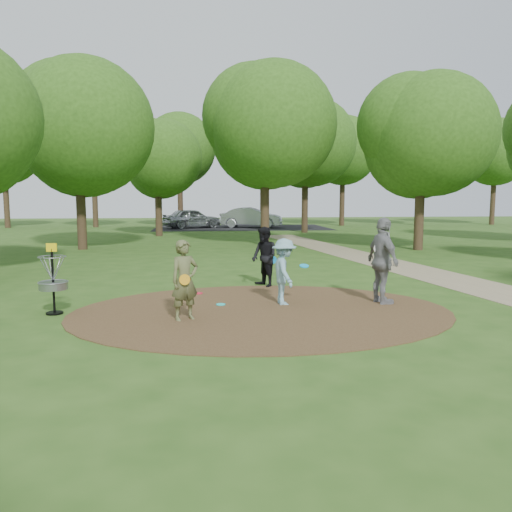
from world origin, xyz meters
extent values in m
plane|color=#2D5119|center=(0.00, 0.00, 0.00)|extent=(100.00, 100.00, 0.00)
cylinder|color=#47301C|center=(0.00, 0.00, 0.01)|extent=(8.40, 8.40, 0.02)
cube|color=#8C7A5B|center=(6.50, 2.00, 0.01)|extent=(7.55, 39.89, 0.01)
cube|color=black|center=(2.00, 30.00, 0.00)|extent=(14.00, 8.00, 0.01)
imported|color=brown|center=(-1.66, -0.58, 0.83)|extent=(0.72, 0.64, 1.66)
cylinder|color=#FAAA1B|center=(-1.66, -0.75, 0.88)|extent=(0.22, 0.08, 0.22)
imported|color=#7CACBA|center=(0.60, 0.68, 0.78)|extent=(0.67, 1.06, 1.56)
cylinder|color=#0DA9EA|center=(1.08, 0.70, 0.91)|extent=(0.22, 0.22, 0.08)
imported|color=black|center=(0.44, 3.08, 0.85)|extent=(0.93, 1.02, 1.69)
cylinder|color=#0B83CA|center=(0.69, 3.11, 0.75)|extent=(0.23, 0.12, 0.22)
imported|color=gray|center=(2.92, 0.51, 1.03)|extent=(0.71, 1.27, 2.05)
cylinder|color=silver|center=(2.81, 0.55, 1.31)|extent=(0.23, 0.10, 0.22)
cylinder|color=#1BDED7|center=(-0.88, 0.73, 0.03)|extent=(0.22, 0.22, 0.02)
cylinder|color=red|center=(-1.40, 2.15, 0.03)|extent=(0.22, 0.22, 0.02)
imported|color=#95989C|center=(-2.02, 29.89, 0.79)|extent=(5.01, 3.54, 1.58)
imported|color=#A7ABAF|center=(2.81, 29.94, 0.83)|extent=(5.29, 2.93, 1.65)
cylinder|color=black|center=(-4.50, 0.30, 0.68)|extent=(0.05, 0.05, 1.35)
cylinder|color=black|center=(-4.50, 0.30, 0.02)|extent=(0.36, 0.36, 0.04)
cylinder|color=gray|center=(-4.50, 0.30, 0.62)|extent=(0.60, 0.60, 0.16)
torus|color=gray|center=(-4.50, 0.30, 0.70)|extent=(0.63, 0.63, 0.03)
torus|color=gray|center=(-4.50, 0.30, 1.25)|extent=(0.58, 0.58, 0.02)
cube|color=yellow|center=(-4.50, 0.30, 1.45)|extent=(0.22, 0.02, 0.18)
cylinder|color=#332316|center=(-7.00, 14.00, 1.90)|extent=(0.44, 0.44, 3.80)
sphere|color=#2A4F15|center=(-7.00, 14.00, 5.55)|extent=(6.38, 6.38, 6.38)
cylinder|color=#332316|center=(2.00, 15.00, 2.09)|extent=(0.44, 0.44, 4.18)
sphere|color=#2A4F15|center=(2.00, 15.00, 5.92)|extent=(6.33, 6.33, 6.33)
cylinder|color=#332316|center=(9.00, 12.00, 1.80)|extent=(0.44, 0.44, 3.61)
sphere|color=#2A4F15|center=(9.00, 12.00, 5.18)|extent=(5.70, 5.70, 5.70)
cylinder|color=#332316|center=(-4.00, 22.00, 1.71)|extent=(0.44, 0.44, 3.42)
sphere|color=#2A4F15|center=(-4.00, 22.00, 4.76)|extent=(4.87, 4.87, 4.87)
cylinder|color=#332316|center=(6.00, 24.00, 2.19)|extent=(0.44, 0.44, 4.37)
sphere|color=#2A4F15|center=(6.00, 24.00, 6.04)|extent=(6.07, 6.07, 6.07)
camera|label=1|loc=(-1.32, -10.71, 2.53)|focal=35.00mm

